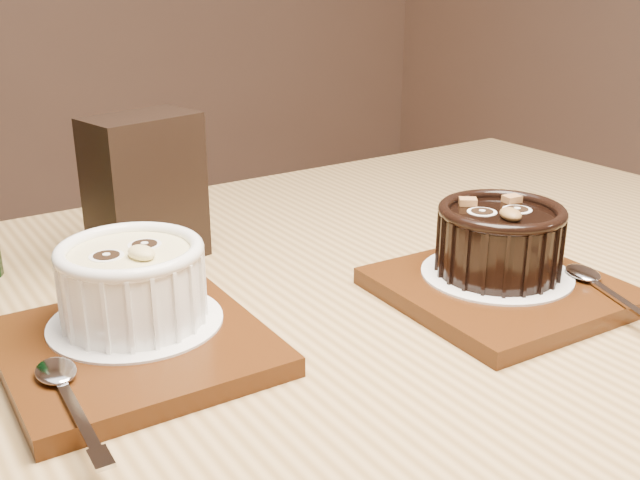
{
  "coord_description": "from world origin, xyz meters",
  "views": [
    {
      "loc": [
        -0.26,
        -0.67,
        1.02
      ],
      "look_at": [
        0.01,
        -0.19,
        0.81
      ],
      "focal_mm": 42.0,
      "sensor_mm": 36.0,
      "label": 1
    }
  ],
  "objects_px": {
    "ramekin_white": "(132,279)",
    "ramekin_dark": "(500,237)",
    "tray_left": "(135,347)",
    "condiment_stand": "(146,190)",
    "table": "(320,418)",
    "tray_right": "(500,290)"
  },
  "relations": [
    {
      "from": "table",
      "to": "ramekin_white",
      "type": "height_order",
      "value": "ramekin_white"
    },
    {
      "from": "ramekin_white",
      "to": "ramekin_dark",
      "type": "bearing_deg",
      "value": -28.44
    },
    {
      "from": "ramekin_dark",
      "to": "ramekin_white",
      "type": "bearing_deg",
      "value": -174.15
    },
    {
      "from": "tray_left",
      "to": "ramekin_white",
      "type": "bearing_deg",
      "value": 70.3
    },
    {
      "from": "ramekin_white",
      "to": "ramekin_dark",
      "type": "relative_size",
      "value": 1.0
    },
    {
      "from": "condiment_stand",
      "to": "tray_left",
      "type": "bearing_deg",
      "value": -110.7
    },
    {
      "from": "condiment_stand",
      "to": "tray_right",
      "type": "bearing_deg",
      "value": -44.61
    },
    {
      "from": "table",
      "to": "ramekin_dark",
      "type": "xyz_separation_m",
      "value": [
        0.16,
        -0.02,
        0.14
      ]
    },
    {
      "from": "tray_left",
      "to": "condiment_stand",
      "type": "distance_m",
      "value": 0.2
    },
    {
      "from": "table",
      "to": "tray_left",
      "type": "distance_m",
      "value": 0.18
    },
    {
      "from": "tray_left",
      "to": "condiment_stand",
      "type": "relative_size",
      "value": 1.29
    },
    {
      "from": "tray_left",
      "to": "tray_right",
      "type": "relative_size",
      "value": 1.0
    },
    {
      "from": "tray_left",
      "to": "condiment_stand",
      "type": "bearing_deg",
      "value": 69.3
    },
    {
      "from": "table",
      "to": "tray_left",
      "type": "xyz_separation_m",
      "value": [
        -0.14,
        0.02,
        0.1
      ]
    },
    {
      "from": "ramekin_white",
      "to": "tray_right",
      "type": "distance_m",
      "value": 0.3
    },
    {
      "from": "tray_left",
      "to": "ramekin_white",
      "type": "height_order",
      "value": "ramekin_white"
    },
    {
      "from": "ramekin_white",
      "to": "tray_right",
      "type": "height_order",
      "value": "ramekin_white"
    },
    {
      "from": "ramekin_white",
      "to": "condiment_stand",
      "type": "relative_size",
      "value": 0.77
    },
    {
      "from": "ramekin_white",
      "to": "ramekin_dark",
      "type": "xyz_separation_m",
      "value": [
        0.3,
        -0.06,
        -0.0
      ]
    },
    {
      "from": "tray_right",
      "to": "table",
      "type": "bearing_deg",
      "value": 167.11
    },
    {
      "from": "tray_left",
      "to": "condiment_stand",
      "type": "height_order",
      "value": "condiment_stand"
    },
    {
      "from": "ramekin_dark",
      "to": "condiment_stand",
      "type": "bearing_deg",
      "value": 155.56
    }
  ]
}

